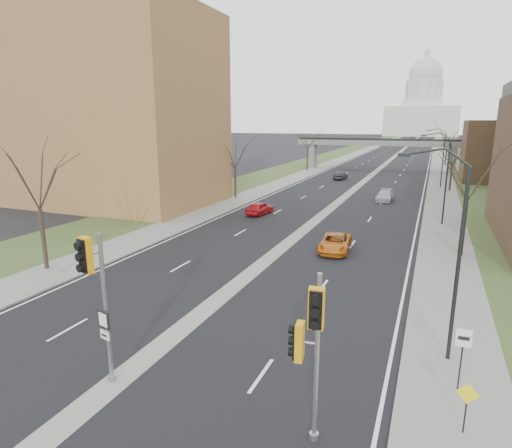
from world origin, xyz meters
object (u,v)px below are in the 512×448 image
Objects in this scene: signal_pole_right at (310,337)px; car_left_near at (260,208)px; speed_limit_sign at (462,349)px; car_right_near at (335,243)px; car_right_mid at (385,196)px; signal_pole_median at (95,283)px; warning_sign at (467,401)px; car_left_far at (340,176)px.

signal_pole_right is 1.36× the size of car_left_near.
speed_limit_sign is at bearing 131.94° from car_left_near.
signal_pole_right is 33.92m from car_left_near.
speed_limit_sign is 0.61× the size of car_left_near.
car_right_mid reaches higher than car_right_near.
signal_pole_median is 12.97m from warning_sign.
warning_sign is 0.38× the size of car_right_mid.
speed_limit_sign is (12.39, 4.53, -2.29)m from signal_pole_median.
speed_limit_sign is 40.40m from car_right_mid.
car_right_mid is (1.15, 23.83, 0.01)m from car_right_near.
car_left_far is (-16.23, 58.16, -1.16)m from speed_limit_sign.
car_left_far is 42.99m from car_right_near.
signal_pole_median reaches higher than car_left_near.
signal_pole_right reaches higher than warning_sign.
speed_limit_sign is 32.11m from car_left_near.
car_right_mid is at bearing 96.98° from signal_pole_median.
signal_pole_right is 63.83m from car_left_far.
speed_limit_sign reaches higher than car_left_far.
car_left_far is at bearing 101.48° from speed_limit_sign.
car_left_far is (-16.30, 60.49, -0.60)m from warning_sign.
car_right_near is (8.22, -42.19, 0.00)m from car_left_far.
speed_limit_sign reaches higher than car_right_mid.
signal_pole_right is 44.46m from car_right_mid.
car_right_mid is (-6.94, 42.13, -0.59)m from warning_sign.
signal_pole_median is 7.95m from signal_pole_right.
signal_pole_median reaches higher than warning_sign.
car_right_mid is (5.53, 44.33, -3.44)m from signal_pole_median.
signal_pole_right is (7.94, 0.03, -0.49)m from signal_pole_median.
car_left_near is 14.65m from car_right_near.
car_left_near reaches higher than car_right_mid.
signal_pole_right is 1.20× the size of car_right_mid.
signal_pole_median is 1.24× the size of car_right_near.
signal_pole_median reaches higher than car_right_near.
car_left_near is (-13.98, 30.76, -2.93)m from signal_pole_right.
warning_sign is 0.43× the size of car_left_near.
signal_pole_right is at bearing -86.35° from car_right_mid.
signal_pole_median reaches higher than car_right_mid.
signal_pole_right is at bearing -84.56° from car_right_near.
warning_sign reaches higher than car_right_mid.
speed_limit_sign is at bearing 112.16° from car_left_far.
car_left_far is 0.84× the size of car_right_near.
warning_sign is (0.07, -2.33, -0.56)m from speed_limit_sign.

